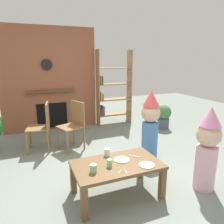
# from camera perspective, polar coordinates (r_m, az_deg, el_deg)

# --- Properties ---
(ground_plane) EXTENTS (12.00, 12.00, 0.00)m
(ground_plane) POSITION_cam_1_polar(r_m,az_deg,el_deg) (3.32, 0.25, -16.33)
(ground_plane) COLOR gray
(brick_fireplace_feature) EXTENTS (2.20, 0.28, 2.40)m
(brick_fireplace_feature) POSITION_cam_1_polar(r_m,az_deg,el_deg) (5.29, -16.36, 8.20)
(brick_fireplace_feature) COLOR #935138
(brick_fireplace_feature) RESTS_ON ground_plane
(bookshelf) EXTENTS (0.90, 0.28, 1.90)m
(bookshelf) POSITION_cam_1_polar(r_m,az_deg,el_deg) (5.52, -0.01, 5.54)
(bookshelf) COLOR #9E7A51
(bookshelf) RESTS_ON ground_plane
(coffee_table) EXTENTS (1.07, 0.62, 0.44)m
(coffee_table) POSITION_cam_1_polar(r_m,az_deg,el_deg) (2.72, 1.31, -14.83)
(coffee_table) COLOR brown
(coffee_table) RESTS_ON ground_plane
(paper_cup_near_left) EXTENTS (0.06, 0.06, 0.09)m
(paper_cup_near_left) POSITION_cam_1_polar(r_m,az_deg,el_deg) (2.59, -0.64, -13.43)
(paper_cup_near_left) COLOR #8CD18C
(paper_cup_near_left) RESTS_ON coffee_table
(paper_cup_near_right) EXTENTS (0.07, 0.07, 0.10)m
(paper_cup_near_right) POSITION_cam_1_polar(r_m,az_deg,el_deg) (2.85, -1.32, -10.67)
(paper_cup_near_right) COLOR silver
(paper_cup_near_right) RESTS_ON coffee_table
(paper_cup_center) EXTENTS (0.08, 0.08, 0.09)m
(paper_cup_center) POSITION_cam_1_polar(r_m,az_deg,el_deg) (2.49, -5.01, -14.75)
(paper_cup_center) COLOR #8CD18C
(paper_cup_center) RESTS_ON coffee_table
(paper_plate_front) EXTENTS (0.19, 0.19, 0.01)m
(paper_plate_front) POSITION_cam_1_polar(r_m,az_deg,el_deg) (2.76, 2.62, -12.60)
(paper_plate_front) COLOR white
(paper_plate_front) RESTS_ON coffee_table
(paper_plate_rear) EXTENTS (0.19, 0.19, 0.01)m
(paper_plate_rear) POSITION_cam_1_polar(r_m,az_deg,el_deg) (2.66, 9.24, -13.80)
(paper_plate_rear) COLOR white
(paper_plate_rear) RESTS_ON coffee_table
(birthday_cake_slice) EXTENTS (0.10, 0.10, 0.06)m
(birthday_cake_slice) POSITION_cam_1_polar(r_m,az_deg,el_deg) (2.48, 2.97, -15.16)
(birthday_cake_slice) COLOR #EAC68C
(birthday_cake_slice) RESTS_ON coffee_table
(table_fork) EXTENTS (0.11, 0.12, 0.01)m
(table_fork) POSITION_cam_1_polar(r_m,az_deg,el_deg) (2.87, 6.08, -11.62)
(table_fork) COLOR silver
(table_fork) RESTS_ON coffee_table
(child_with_cone_hat) EXTENTS (0.31, 0.31, 1.11)m
(child_with_cone_hat) POSITION_cam_1_polar(r_m,az_deg,el_deg) (3.01, 24.14, -8.47)
(child_with_cone_hat) COLOR #EAB2C6
(child_with_cone_hat) RESTS_ON ground_plane
(child_in_pink) EXTENTS (0.32, 0.32, 1.16)m
(child_in_pink) POSITION_cam_1_polar(r_m,az_deg,el_deg) (3.73, 10.20, -2.76)
(child_in_pink) COLOR #4C7FC6
(child_in_pink) RESTS_ON ground_plane
(dining_chair_left) EXTENTS (0.46, 0.46, 0.90)m
(dining_chair_left) POSITION_cam_1_polar(r_m,az_deg,el_deg) (4.14, -17.97, -3.04)
(dining_chair_left) COLOR olive
(dining_chair_left) RESTS_ON ground_plane
(dining_chair_middle) EXTENTS (0.52, 0.52, 0.90)m
(dining_chair_middle) POSITION_cam_1_polar(r_m,az_deg,el_deg) (4.11, -10.04, -2.69)
(dining_chair_middle) COLOR olive
(dining_chair_middle) RESTS_ON ground_plane
(potted_plant_tall) EXTENTS (0.37, 0.37, 0.59)m
(potted_plant_tall) POSITION_cam_1_polar(r_m,az_deg,el_deg) (5.40, 13.58, -0.92)
(potted_plant_tall) COLOR #4C5660
(potted_plant_tall) RESTS_ON ground_plane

